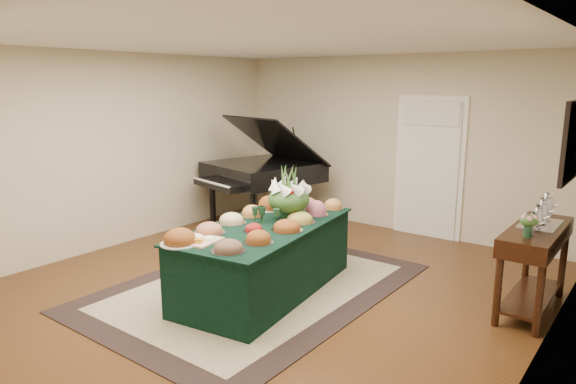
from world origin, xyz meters
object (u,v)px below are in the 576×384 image
Objects in this scene: buffet_table at (266,258)px; floral_centerpiece at (289,194)px; mahogany_sideboard at (535,246)px; grand_piano at (263,171)px.

buffet_table is 0.76m from floral_centerpiece.
mahogany_sideboard reaches higher than buffet_table.
mahogany_sideboard is at bearing 27.35° from buffet_table.
mahogany_sideboard is (2.40, 0.91, -0.38)m from floral_centerpiece.
grand_piano is 4.34m from mahogany_sideboard.
grand_piano is at bearing 136.68° from floral_centerpiece.
floral_centerpiece is 0.25× the size of grand_piano.
mahogany_sideboard is at bearing -11.16° from grand_piano.
grand_piano reaches higher than buffet_table.
floral_centerpiece reaches higher than mahogany_sideboard.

